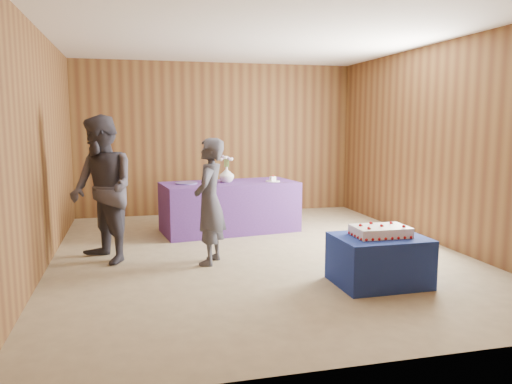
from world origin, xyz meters
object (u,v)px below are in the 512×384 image
object	(u,v)px
sheet_cake	(380,231)
serving_table	(230,207)
cake_table	(379,260)
guest_left	(210,202)
vase	(227,175)
guest_right	(102,190)

from	to	relation	value
sheet_cake	serving_table	bearing A→B (deg)	110.88
cake_table	sheet_cake	bearing A→B (deg)	52.07
sheet_cake	guest_left	size ratio (longest dim) A/B	0.40
vase	guest_right	size ratio (longest dim) A/B	0.13
guest_right	cake_table	bearing A→B (deg)	30.96
cake_table	sheet_cake	size ratio (longest dim) A/B	1.53
serving_table	vase	distance (m)	0.49
sheet_cake	guest_right	distance (m)	3.18
cake_table	sheet_cake	world-z (taller)	sheet_cake
guest_left	serving_table	bearing A→B (deg)	-174.20
vase	sheet_cake	bearing A→B (deg)	-69.59
vase	guest_right	world-z (taller)	guest_right
vase	guest_left	size ratio (longest dim) A/B	0.16
guest_right	guest_left	bearing A→B (deg)	43.47
serving_table	guest_right	size ratio (longest dim) A/B	1.15
serving_table	vase	xyz separation A→B (m)	(-0.04, 0.01, 0.49)
cake_table	serving_table	distance (m)	3.01
guest_left	guest_right	xyz separation A→B (m)	(-1.21, 0.36, 0.13)
guest_left	guest_right	size ratio (longest dim) A/B	0.85
cake_table	guest_right	distance (m)	3.23
vase	guest_left	distance (m)	1.76
cake_table	sheet_cake	distance (m)	0.30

